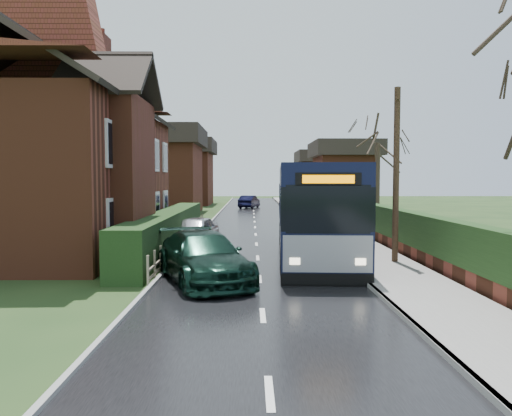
{
  "coord_description": "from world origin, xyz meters",
  "views": [
    {
      "loc": [
        -0.26,
        -16.87,
        3.05
      ],
      "look_at": [
        -0.04,
        4.24,
        1.8
      ],
      "focal_mm": 35.0,
      "sensor_mm": 36.0,
      "label": 1
    }
  ],
  "objects_px": {
    "brick_house": "(54,148)",
    "car_silver": "(194,232)",
    "car_green": "(203,257)",
    "bus_stop_sign": "(343,201)",
    "bus": "(313,212)",
    "telegraph_pole": "(396,176)"
  },
  "relations": [
    {
      "from": "bus_stop_sign",
      "to": "telegraph_pole",
      "type": "height_order",
      "value": "telegraph_pole"
    },
    {
      "from": "telegraph_pole",
      "to": "brick_house",
      "type": "bearing_deg",
      "value": 177.38
    },
    {
      "from": "car_silver",
      "to": "car_green",
      "type": "xyz_separation_m",
      "value": [
        1.14,
        -7.63,
        0.05
      ]
    },
    {
      "from": "bus",
      "to": "car_green",
      "type": "relative_size",
      "value": 2.32
    },
    {
      "from": "bus_stop_sign",
      "to": "bus",
      "type": "bearing_deg",
      "value": -115.16
    },
    {
      "from": "car_green",
      "to": "bus_stop_sign",
      "type": "distance_m",
      "value": 10.12
    },
    {
      "from": "car_green",
      "to": "telegraph_pole",
      "type": "height_order",
      "value": "telegraph_pole"
    },
    {
      "from": "brick_house",
      "to": "car_green",
      "type": "distance_m",
      "value": 10.64
    },
    {
      "from": "car_silver",
      "to": "telegraph_pole",
      "type": "distance_m",
      "value": 9.36
    },
    {
      "from": "brick_house",
      "to": "car_silver",
      "type": "relative_size",
      "value": 3.65
    },
    {
      "from": "car_silver",
      "to": "telegraph_pole",
      "type": "relative_size",
      "value": 0.65
    },
    {
      "from": "bus",
      "to": "car_silver",
      "type": "bearing_deg",
      "value": 154.68
    },
    {
      "from": "telegraph_pole",
      "to": "bus_stop_sign",
      "type": "bearing_deg",
      "value": 113.28
    },
    {
      "from": "brick_house",
      "to": "car_silver",
      "type": "distance_m",
      "value": 7.01
    },
    {
      "from": "bus",
      "to": "car_silver",
      "type": "relative_size",
      "value": 2.91
    },
    {
      "from": "brick_house",
      "to": "car_green",
      "type": "xyz_separation_m",
      "value": [
        7.07,
        -7.06,
        -3.65
      ]
    },
    {
      "from": "bus",
      "to": "bus_stop_sign",
      "type": "relative_size",
      "value": 3.81
    },
    {
      "from": "car_green",
      "to": "telegraph_pole",
      "type": "relative_size",
      "value": 0.81
    },
    {
      "from": "brick_house",
      "to": "car_green",
      "type": "bearing_deg",
      "value": -44.95
    },
    {
      "from": "bus_stop_sign",
      "to": "telegraph_pole",
      "type": "xyz_separation_m",
      "value": [
        0.8,
        -5.54,
        1.12
      ]
    },
    {
      "from": "bus",
      "to": "telegraph_pole",
      "type": "distance_m",
      "value": 3.67
    },
    {
      "from": "car_green",
      "to": "bus_stop_sign",
      "type": "height_order",
      "value": "bus_stop_sign"
    }
  ]
}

